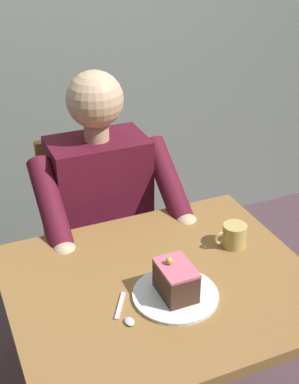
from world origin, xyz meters
name	(u,v)px	position (x,y,z in m)	size (l,w,h in m)	color
dining_table	(162,307)	(0.00, 0.00, 0.63)	(0.89, 0.75, 0.73)	olive
chair	(95,234)	(0.00, -0.68, 0.49)	(0.42, 0.42, 0.89)	olive
seated_person	(107,226)	(0.00, -0.50, 0.63)	(0.53, 0.58, 1.21)	#521122
dessert_plate	(175,295)	(-0.01, 0.08, 0.74)	(0.25, 0.25, 0.01)	white
cake_slice	(176,280)	(-0.01, 0.08, 0.79)	(0.09, 0.13, 0.12)	#452A1E
coffee_cup	(234,235)	(-0.29, -0.08, 0.77)	(0.11, 0.08, 0.08)	tan
dessert_spoon	(125,314)	(0.15, 0.09, 0.74)	(0.07, 0.14, 0.01)	silver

